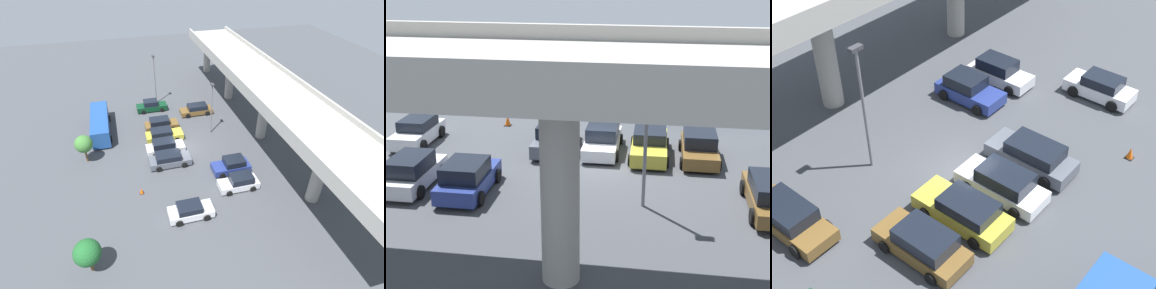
{
  "view_description": "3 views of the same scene",
  "coord_description": "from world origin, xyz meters",
  "views": [
    {
      "loc": [
        30.13,
        -6.97,
        22.53
      ],
      "look_at": [
        0.6,
        1.02,
        0.82
      ],
      "focal_mm": 28.0,
      "sensor_mm": 36.0,
      "label": 1
    },
    {
      "loc": [
        -3.05,
        26.55,
        10.8
      ],
      "look_at": [
        0.99,
        0.39,
        1.29
      ],
      "focal_mm": 50.0,
      "sensor_mm": 36.0,
      "label": 2
    },
    {
      "loc": [
        -16.54,
        -13.16,
        19.1
      ],
      "look_at": [
        -0.45,
        -0.18,
        2.43
      ],
      "focal_mm": 50.0,
      "sensor_mm": 36.0,
      "label": 3
    }
  ],
  "objects": [
    {
      "name": "parked_car_8",
      "position": [
        11.07,
        -1.96,
        0.75
      ],
      "size": [
        2.05,
        4.35,
        1.56
      ],
      "rotation": [
        0.0,
        0.0,
        1.57
      ],
      "color": "silver",
      "rests_on": "ground_plane"
    },
    {
      "name": "parked_car_5",
      "position": [
        2.72,
        -2.3,
        0.78
      ],
      "size": [
        2.23,
        4.87,
        1.6
      ],
      "rotation": [
        0.0,
        0.0,
        1.57
      ],
      "color": "#515660",
      "rests_on": "ground_plane"
    },
    {
      "name": "traffic_cone",
      "position": [
        6.71,
        -6.13,
        0.33
      ],
      "size": [
        0.44,
        0.44,
        0.7
      ],
      "color": "black",
      "rests_on": "ground_plane"
    },
    {
      "name": "lamp_post_mid_lot",
      "position": [
        -2.62,
        4.51,
        4.28
      ],
      "size": [
        0.7,
        0.35,
        7.22
      ],
      "color": "slate",
      "rests_on": "ground_plane"
    },
    {
      "name": "parked_car_4",
      "position": [
        -0.02,
        -2.34,
        0.75
      ],
      "size": [
        2.12,
        4.74,
        1.6
      ],
      "rotation": [
        0.0,
        0.0,
        1.57
      ],
      "color": "silver",
      "rests_on": "ground_plane"
    },
    {
      "name": "highway_overpass",
      "position": [
        -0.0,
        10.72,
        6.81
      ],
      "size": [
        49.66,
        7.1,
        8.39
      ],
      "color": "#9E9B93",
      "rests_on": "ground_plane"
    },
    {
      "name": "parked_car_3",
      "position": [
        -2.71,
        -1.99,
        0.73
      ],
      "size": [
        2.19,
        4.85,
        1.53
      ],
      "rotation": [
        0.0,
        0.0,
        1.57
      ],
      "color": "gold",
      "rests_on": "ground_plane"
    },
    {
      "name": "parked_car_1",
      "position": [
        -8.19,
        4.1,
        0.74
      ],
      "size": [
        2.1,
        4.85,
        1.53
      ],
      "rotation": [
        0.0,
        0.0,
        -1.57
      ],
      "color": "brown",
      "rests_on": "ground_plane"
    },
    {
      "name": "ground_plane",
      "position": [
        0.0,
        0.0,
        0.0
      ],
      "size": [
        103.6,
        103.6,
        0.0
      ],
      "primitive_type": "plane",
      "color": "#424449"
    },
    {
      "name": "parked_car_7",
      "position": [
        8.56,
        4.09,
        0.78
      ],
      "size": [
        2.03,
        4.31,
        1.66
      ],
      "rotation": [
        0.0,
        0.0,
        -1.57
      ],
      "color": "silver",
      "rests_on": "ground_plane"
    },
    {
      "name": "parked_car_6",
      "position": [
        5.67,
        4.36,
        0.78
      ],
      "size": [
        2.22,
        4.31,
        1.66
      ],
      "rotation": [
        0.0,
        0.0,
        -1.57
      ],
      "color": "navy",
      "rests_on": "ground_plane"
    },
    {
      "name": "parked_car_2",
      "position": [
        -5.45,
        -1.86,
        0.75
      ],
      "size": [
        2.14,
        4.55,
        1.59
      ],
      "rotation": [
        0.0,
        0.0,
        1.57
      ],
      "color": "brown",
      "rests_on": "ground_plane"
    }
  ]
}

